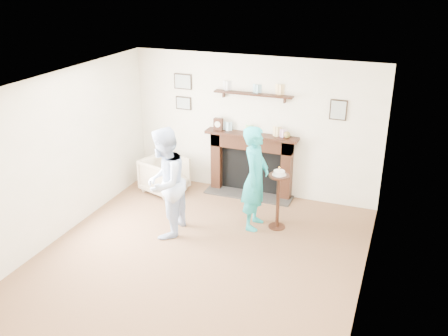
{
  "coord_description": "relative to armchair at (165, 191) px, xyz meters",
  "views": [
    {
      "loc": [
        2.53,
        -5.57,
        3.9
      ],
      "look_at": [
        0.05,
        0.9,
        1.07
      ],
      "focal_mm": 40.0,
      "sensor_mm": 36.0,
      "label": 1
    }
  ],
  "objects": [
    {
      "name": "room_shell",
      "position": [
        1.5,
        -1.21,
        1.62
      ],
      "size": [
        4.54,
        5.02,
        2.52
      ],
      "color": "beige",
      "rests_on": "ground"
    },
    {
      "name": "man",
      "position": [
        0.74,
        -1.39,
        0.0
      ],
      "size": [
        0.73,
        0.89,
        1.72
      ],
      "primitive_type": "imported",
      "rotation": [
        0.0,
        0.0,
        -1.48
      ],
      "color": "#AABBD4",
      "rests_on": "ground"
    },
    {
      "name": "armchair",
      "position": [
        0.0,
        0.0,
        0.0
      ],
      "size": [
        0.89,
        0.88,
        0.65
      ],
      "primitive_type": "imported",
      "rotation": [
        0.0,
        0.0,
        1.27
      ],
      "color": "tan",
      "rests_on": "ground"
    },
    {
      "name": "ground",
      "position": [
        1.5,
        -1.9,
        0.0
      ],
      "size": [
        5.0,
        5.0,
        0.0
      ],
      "primitive_type": "plane",
      "color": "brown",
      "rests_on": "ground"
    },
    {
      "name": "pedestal_table",
      "position": [
        2.3,
        -0.59,
        0.64
      ],
      "size": [
        0.33,
        0.33,
        1.04
      ],
      "color": "black",
      "rests_on": "ground"
    },
    {
      "name": "woman",
      "position": [
        1.95,
        -0.67,
        0.0
      ],
      "size": [
        0.42,
        0.62,
        1.67
      ],
      "primitive_type": "imported",
      "rotation": [
        0.0,
        0.0,
        1.61
      ],
      "color": "#1DA9A3",
      "rests_on": "ground"
    }
  ]
}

